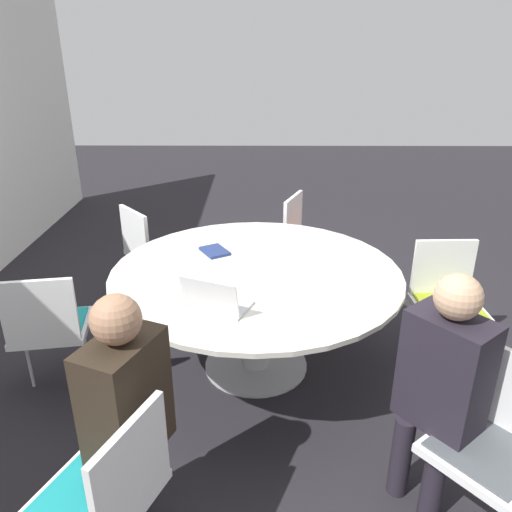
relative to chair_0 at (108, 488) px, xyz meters
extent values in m
plane|color=black|center=(1.49, -0.56, -0.50)|extent=(16.00, 16.00, 0.00)
cylinder|color=#B7B7BC|center=(1.49, -0.56, -0.49)|extent=(0.70, 0.70, 0.02)
cylinder|color=#B7B7BC|center=(1.49, -0.56, -0.14)|extent=(0.19, 0.19, 0.68)
cylinder|color=silver|center=(1.49, -0.56, 0.21)|extent=(1.85, 1.85, 0.03)
cube|color=white|center=(0.03, 0.06, -0.07)|extent=(0.57, 0.56, 0.04)
cube|color=teal|center=(0.03, 0.06, -0.05)|extent=(0.50, 0.49, 0.01)
cube|color=white|center=(-0.05, -0.12, 0.15)|extent=(0.40, 0.19, 0.40)
cylinder|color=silver|center=(0.19, -0.01, -0.30)|extent=(0.02, 0.02, 0.41)
cube|color=white|center=(0.25, -1.55, -0.07)|extent=(0.61, 0.60, 0.04)
cube|color=#4C5156|center=(0.25, -1.55, -0.05)|extent=(0.53, 0.53, 0.01)
cylinder|color=silver|center=(0.39, -1.44, -0.30)|extent=(0.02, 0.02, 0.41)
cube|color=white|center=(1.53, -1.84, -0.07)|extent=(0.43, 0.45, 0.04)
cube|color=olive|center=(1.53, -1.84, -0.05)|extent=(0.38, 0.40, 0.01)
cube|color=white|center=(1.72, -1.84, 0.15)|extent=(0.04, 0.42, 0.40)
cylinder|color=silver|center=(1.53, -2.02, -0.30)|extent=(0.02, 0.02, 0.41)
cylinder|color=silver|center=(1.52, -1.66, -0.30)|extent=(0.02, 0.02, 0.41)
cube|color=white|center=(2.68, -1.05, -0.07)|extent=(0.57, 0.56, 0.04)
cube|color=#E04C1E|center=(2.68, -1.05, -0.05)|extent=(0.50, 0.49, 0.01)
cube|color=white|center=(2.75, -0.87, 0.15)|extent=(0.40, 0.19, 0.40)
cylinder|color=silver|center=(2.85, -1.12, -0.30)|extent=(0.02, 0.02, 0.41)
cylinder|color=silver|center=(2.51, -0.98, -0.30)|extent=(0.02, 0.02, 0.41)
cube|color=white|center=(2.47, 0.28, -0.07)|extent=(0.61, 0.60, 0.04)
cube|color=#E04C1E|center=(2.47, 0.28, -0.05)|extent=(0.53, 0.53, 0.01)
cube|color=white|center=(2.35, 0.43, 0.15)|extent=(0.34, 0.29, 0.40)
cylinder|color=silver|center=(2.61, 0.39, -0.30)|extent=(0.02, 0.02, 0.41)
cylinder|color=silver|center=(2.34, 0.16, -0.30)|extent=(0.02, 0.02, 0.41)
cube|color=white|center=(1.28, 0.72, -0.07)|extent=(0.49, 0.50, 0.04)
cube|color=teal|center=(1.28, 0.72, -0.05)|extent=(0.43, 0.44, 0.01)
cube|color=white|center=(1.09, 0.68, 0.15)|extent=(0.10, 0.42, 0.40)
cylinder|color=silver|center=(1.25, 0.89, -0.30)|extent=(0.02, 0.02, 0.41)
cylinder|color=silver|center=(1.31, 0.54, -0.30)|extent=(0.02, 0.02, 0.41)
cylinder|color=#2D2319|center=(0.20, 0.10, -0.28)|extent=(0.10, 0.10, 0.45)
cylinder|color=#2D2319|center=(0.37, 0.03, -0.28)|extent=(0.10, 0.10, 0.45)
cube|color=#2D2319|center=(0.25, -0.03, 0.22)|extent=(0.42, 0.34, 0.55)
sphere|color=#A87A5B|center=(0.25, -0.03, 0.60)|extent=(0.20, 0.20, 0.20)
cylinder|color=#231E28|center=(0.31, -1.38, -0.28)|extent=(0.10, 0.10, 0.45)
cylinder|color=#231E28|center=(0.45, -1.27, -0.28)|extent=(0.10, 0.10, 0.45)
cube|color=#231E28|center=(0.44, -1.40, 0.22)|extent=(0.42, 0.40, 0.55)
sphere|color=tan|center=(0.44, -1.40, 0.60)|extent=(0.20, 0.20, 0.20)
cube|color=silver|center=(1.02, -0.36, 0.23)|extent=(0.34, 0.39, 0.02)
cube|color=silver|center=(0.92, -0.31, 0.34)|extent=(0.18, 0.32, 0.20)
cube|color=black|center=(0.92, -0.32, 0.34)|extent=(0.15, 0.29, 0.17)
cube|color=navy|center=(1.78, -0.27, 0.24)|extent=(0.26, 0.24, 0.02)
camera|label=1|loc=(-1.39, -0.58, 1.56)|focal=35.00mm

